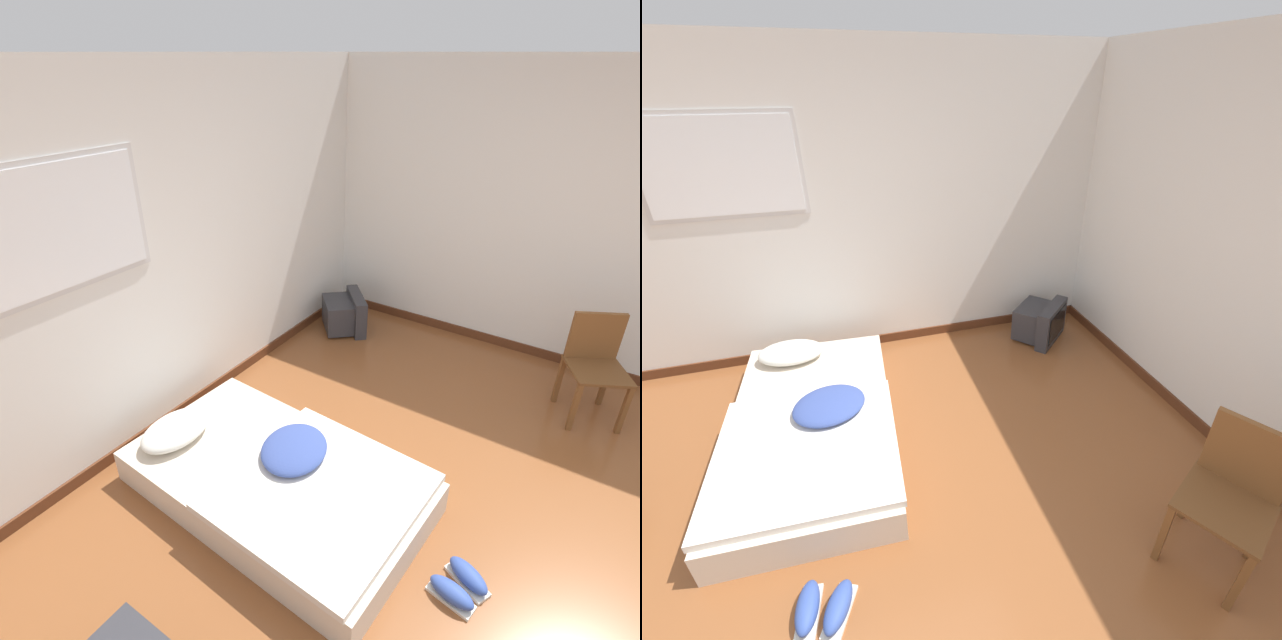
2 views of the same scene
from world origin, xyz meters
The scene contains 7 objects.
ground_plane centered at (0.00, 0.00, 0.00)m, with size 20.00×20.00×0.00m, color brown.
wall_back centered at (-0.01, 2.63, 1.29)m, with size 7.59×0.08×2.60m.
wall_right centered at (2.62, 0.00, 1.29)m, with size 0.08×7.60×2.60m.
mattress_bed centered at (-0.17, 1.42, 0.15)m, with size 1.21×1.98×0.38m.
crt_tv centered at (2.02, 2.22, 0.19)m, with size 0.61×0.61×0.39m.
wooden_chair centered at (1.93, -0.10, 0.50)m, with size 0.55×0.55×0.85m.
sneaker_pair centered at (-0.14, 0.18, 0.05)m, with size 0.33×0.32×0.10m.
Camera 1 is at (-1.98, -0.13, 2.60)m, focal length 28.00 mm.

